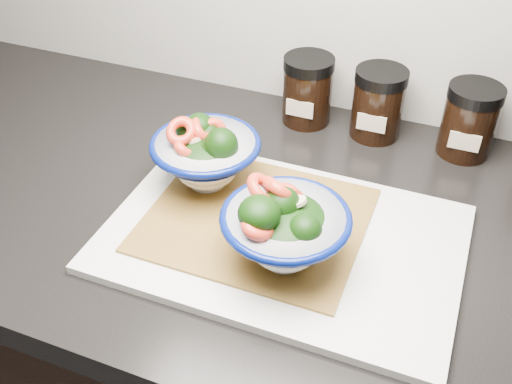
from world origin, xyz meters
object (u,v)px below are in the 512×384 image
at_px(bowl_left, 206,153).
at_px(spice_jar_a, 308,90).
at_px(spice_jar_b, 378,103).
at_px(bowl_right, 284,228).
at_px(spice_jar_c, 469,121).
at_px(cutting_board, 283,238).

distance_m(bowl_left, spice_jar_a, 0.24).
height_order(spice_jar_a, spice_jar_b, same).
bearing_deg(spice_jar_a, bowl_right, -76.78).
height_order(spice_jar_b, spice_jar_c, same).
distance_m(cutting_board, bowl_left, 0.16).
bearing_deg(spice_jar_b, bowl_right, -96.13).
relative_size(cutting_board, spice_jar_a, 3.98).
height_order(spice_jar_a, spice_jar_c, same).
distance_m(bowl_left, bowl_right, 0.18).
xyz_separation_m(bowl_left, bowl_right, (0.15, -0.11, 0.00)).
relative_size(spice_jar_b, spice_jar_c, 1.00).
height_order(cutting_board, spice_jar_c, spice_jar_c).
xyz_separation_m(cutting_board, spice_jar_c, (0.19, 0.30, 0.05)).
xyz_separation_m(cutting_board, spice_jar_b, (0.05, 0.30, 0.05)).
distance_m(bowl_left, spice_jar_b, 0.30).
bearing_deg(bowl_right, spice_jar_a, 103.22).
xyz_separation_m(bowl_right, spice_jar_b, (0.04, 0.34, -0.01)).
distance_m(bowl_right, spice_jar_a, 0.35).
bearing_deg(spice_jar_c, bowl_left, -144.38).
xyz_separation_m(cutting_board, spice_jar_a, (-0.06, 0.30, 0.05)).
bearing_deg(spice_jar_b, bowl_left, -128.69).
height_order(cutting_board, bowl_left, bowl_left).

